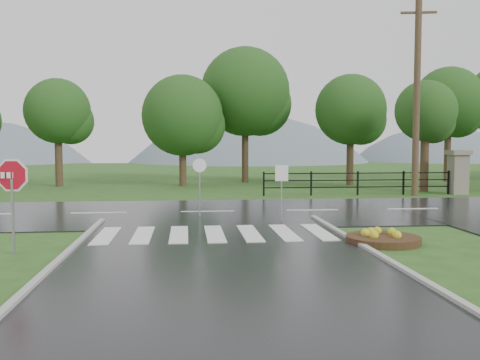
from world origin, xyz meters
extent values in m
plane|color=#28511B|center=(0.00, 0.00, 0.00)|extent=(120.00, 120.00, 0.00)
cube|color=black|center=(0.00, 10.00, 0.00)|extent=(90.00, 8.00, 0.04)
cube|color=silver|center=(-3.00, 5.00, 0.06)|extent=(0.50, 2.80, 0.02)
cube|color=silver|center=(-2.00, 5.00, 0.06)|extent=(0.50, 2.80, 0.02)
cube|color=silver|center=(-1.00, 5.00, 0.06)|extent=(0.50, 2.80, 0.02)
cube|color=silver|center=(0.00, 5.00, 0.06)|extent=(0.50, 2.80, 0.02)
cube|color=silver|center=(1.00, 5.00, 0.06)|extent=(0.50, 2.80, 0.02)
cube|color=silver|center=(2.00, 5.00, 0.06)|extent=(0.50, 2.80, 0.02)
cube|color=silver|center=(3.00, 5.00, 0.06)|extent=(0.50, 2.80, 0.02)
cube|color=gray|center=(13.00, 16.00, 1.00)|extent=(0.80, 0.80, 2.00)
cube|color=#6B6659|center=(13.00, 16.00, 2.12)|extent=(1.00, 1.00, 0.24)
cube|color=black|center=(7.75, 16.00, 0.40)|extent=(9.50, 0.05, 0.05)
cube|color=black|center=(7.75, 16.00, 0.75)|extent=(9.50, 0.05, 0.05)
cube|color=black|center=(7.75, 16.00, 1.10)|extent=(9.50, 0.05, 0.05)
cube|color=black|center=(3.00, 16.00, 0.60)|extent=(0.08, 0.08, 1.20)
cube|color=black|center=(12.50, 16.00, 0.60)|extent=(0.08, 0.08, 1.20)
sphere|color=slate|center=(8.00, 65.00, -17.28)|extent=(48.00, 48.00, 48.00)
sphere|color=slate|center=(36.00, 65.00, -12.96)|extent=(36.00, 36.00, 36.00)
cube|color=#939399|center=(-4.83, 2.96, 0.89)|extent=(0.05, 0.05, 1.77)
cylinder|color=white|center=(-4.83, 2.98, 1.86)|extent=(1.05, 0.20, 1.07)
cylinder|color=#B80C20|center=(-4.83, 2.96, 1.86)|extent=(0.92, 0.18, 0.93)
cylinder|color=#332111|center=(4.30, 3.41, 0.10)|extent=(1.92, 1.92, 0.19)
cube|color=#939399|center=(2.29, 7.16, 0.89)|extent=(0.04, 0.04, 1.77)
cube|color=white|center=(2.29, 7.14, 1.63)|extent=(0.42, 0.07, 0.51)
cylinder|color=#939399|center=(-0.32, 8.79, 0.96)|extent=(0.06, 0.06, 1.92)
cylinder|color=white|center=(-0.32, 8.77, 1.83)|extent=(0.48, 0.06, 0.48)
cylinder|color=#473523|center=(10.50, 15.50, 4.84)|extent=(0.32, 0.32, 9.68)
cube|color=brown|center=(10.50, 15.50, 8.92)|extent=(1.71, 0.41, 0.11)
cylinder|color=#3D2B1C|center=(11.90, 17.50, 1.80)|extent=(0.47, 0.47, 3.59)
sphere|color=#1B4415|center=(11.90, 17.50, 4.31)|extent=(3.24, 3.24, 3.24)
camera|label=1|loc=(-0.79, -9.90, 2.62)|focal=40.00mm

